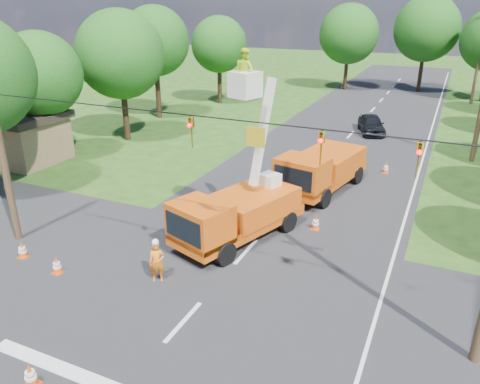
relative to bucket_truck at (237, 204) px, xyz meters
The scene contains 22 objects.
ground 14.27m from the bucket_truck, 86.73° to the left, with size 140.00×140.00×0.00m, color #214615.
road_main 14.27m from the bucket_truck, 86.73° to the left, with size 12.00×100.00×0.06m, color black.
road_cross 4.28m from the bucket_truck, 78.16° to the right, with size 56.00×10.00×0.07m, color black.
edge_line 15.62m from the bucket_truck, 65.63° to the left, with size 0.12×90.00×0.02m, color silver.
bucket_truck is the anchor object (origin of this frame).
second_truck 7.11m from the bucket_truck, 75.82° to the left, with size 3.64×6.88×2.45m.
ground_worker 4.42m from the bucket_truck, 107.53° to the right, with size 0.58×0.38×1.59m, color orange.
distant_car 20.61m from the bucket_truck, 84.12° to the left, with size 1.69×4.21×1.44m, color black.
traffic_cone_0 10.04m from the bucket_truck, 98.83° to the right, with size 0.38×0.38×0.71m.
traffic_cone_2 3.91m from the bucket_truck, 39.83° to the left, with size 0.38×0.38×0.71m.
traffic_cone_3 7.43m from the bucket_truck, 133.76° to the right, with size 0.38×0.38×0.71m.
traffic_cone_4 8.84m from the bucket_truck, 145.37° to the right, with size 0.38×0.38×0.71m.
traffic_cone_6 12.32m from the bucket_truck, 68.05° to the left, with size 0.38×0.38×0.71m.
pole_right_far 37.48m from the bucket_truck, 75.56° to the left, with size 1.80×0.30×10.00m.
signal_span 6.46m from the bucket_truck, 51.86° to the right, with size 18.00×0.29×1.07m.
shed 17.68m from the bucket_truck, 166.45° to the left, with size 5.50×4.50×3.15m.
tree_left_c 16.93m from the bucket_truck, 161.85° to the left, with size 5.20×5.20×8.06m.
tree_left_d 18.58m from the bucket_truck, 141.86° to the left, with size 6.20×6.20×9.24m.
tree_left_e 24.66m from the bucket_truck, 131.39° to the left, with size 5.80×5.80×9.41m.
tree_left_f 29.92m from the bucket_truck, 118.15° to the left, with size 5.40×5.40×8.40m.
tree_far_a 39.62m from the bucket_truck, 96.11° to the left, with size 6.60×6.60×9.50m.
tree_far_b 41.64m from the bucket_truck, 84.71° to the left, with size 7.00×7.00×10.32m.
Camera 1 is at (6.77, -10.47, 9.59)m, focal length 35.00 mm.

